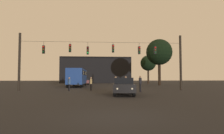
{
  "coord_description": "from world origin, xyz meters",
  "views": [
    {
      "loc": [
        -0.76,
        -8.0,
        1.5
      ],
      "look_at": [
        1.37,
        19.58,
        2.97
      ],
      "focal_mm": 33.12,
      "sensor_mm": 36.0,
      "label": 1
    }
  ],
  "objects": [
    {
      "name": "overhead_signal_span",
      "position": [
        -0.02,
        16.85,
        3.98
      ],
      "size": [
        19.75,
        0.44,
        6.8
      ],
      "color": "black",
      "rests_on": "ground"
    },
    {
      "name": "city_bus",
      "position": [
        -4.02,
        28.64,
        1.87
      ],
      "size": [
        2.69,
        11.03,
        3.0
      ],
      "color": "navy",
      "rests_on": "ground"
    },
    {
      "name": "pedestrian_crossing_left",
      "position": [
        1.28,
        13.36,
        0.93
      ],
      "size": [
        0.24,
        0.36,
        1.65
      ],
      "color": "black",
      "rests_on": "ground"
    },
    {
      "name": "pedestrian_trailing",
      "position": [
        2.45,
        14.14,
        0.95
      ],
      "size": [
        0.29,
        0.39,
        1.67
      ],
      "color": "black",
      "rests_on": "ground"
    },
    {
      "name": "car_far_left",
      "position": [
        -3.39,
        39.94,
        0.8
      ],
      "size": [
        2.22,
        4.47,
        1.52
      ],
      "color": "#511919",
      "rests_on": "ground"
    },
    {
      "name": "ground_plane",
      "position": [
        0.0,
        24.5,
        0.0
      ],
      "size": [
        168.0,
        168.0,
        0.0
      ],
      "primitive_type": "plane",
      "color": "black",
      "rests_on": "ground"
    },
    {
      "name": "tree_behind_building",
      "position": [
        12.19,
        33.36,
        6.77
      ],
      "size": [
        5.33,
        5.33,
        9.48
      ],
      "color": "black",
      "rests_on": "ground"
    },
    {
      "name": "tree_left_silhouette",
      "position": [
        12.8,
        44.82,
        5.32
      ],
      "size": [
        4.02,
        4.02,
        7.37
      ],
      "color": "#2D2116",
      "rests_on": "ground"
    },
    {
      "name": "pedestrian_near_bus",
      "position": [
        3.07,
        17.29,
        0.85
      ],
      "size": [
        0.3,
        0.39,
        1.52
      ],
      "color": "black",
      "rests_on": "ground"
    },
    {
      "name": "pedestrian_crossing_center",
      "position": [
        -1.36,
        16.92,
        0.89
      ],
      "size": [
        0.28,
        0.38,
        1.59
      ],
      "color": "black",
      "rests_on": "ground"
    },
    {
      "name": "pedestrian_far_side",
      "position": [
        3.99,
        13.95,
        0.99
      ],
      "size": [
        0.25,
        0.36,
        1.74
      ],
      "color": "black",
      "rests_on": "ground"
    },
    {
      "name": "car_near_right",
      "position": [
        1.64,
        10.04,
        0.8
      ],
      "size": [
        2.16,
        4.45,
        1.52
      ],
      "color": "black",
      "rests_on": "ground"
    },
    {
      "name": "corner_building",
      "position": [
        -0.84,
        56.75,
        3.83
      ],
      "size": [
        20.64,
        10.89,
        7.66
      ],
      "color": "black",
      "rests_on": "ground"
    },
    {
      "name": "pedestrian_crossing_right",
      "position": [
        -3.81,
        15.88,
        0.89
      ],
      "size": [
        0.36,
        0.42,
        1.58
      ],
      "color": "black",
      "rests_on": "ground"
    }
  ]
}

